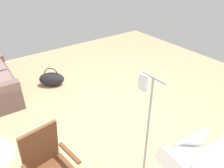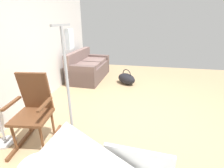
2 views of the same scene
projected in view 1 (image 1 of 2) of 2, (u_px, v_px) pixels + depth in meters
ground_plane at (117, 112)px, 4.22m from camera, size 7.38×7.38×0.00m
duffel_bag at (52, 79)px, 5.01m from camera, size 0.59×0.64×0.43m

